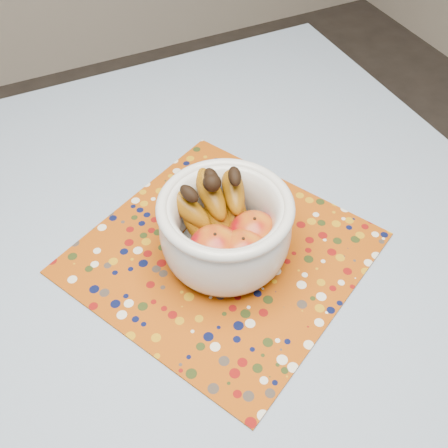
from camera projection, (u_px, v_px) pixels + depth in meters
name	position (u px, v px, depth m)	size (l,w,h in m)	color
table	(183.00, 306.00, 0.95)	(1.20, 1.20, 0.75)	brown
tablecloth	(181.00, 280.00, 0.89)	(1.32, 1.32, 0.01)	#657EA8
placemat	(222.00, 253.00, 0.92)	(0.44, 0.44, 0.00)	#943D08
fruit_bowl	(224.00, 225.00, 0.86)	(0.22, 0.22, 0.16)	silver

